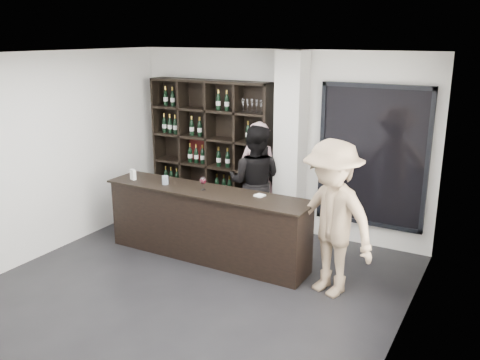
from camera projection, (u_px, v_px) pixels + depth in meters
The scene contains 12 objects.
floor at pixel (180, 298), 6.24m from camera, with size 5.00×5.50×0.01m, color black.
wine_shelf at pixel (211, 152), 8.60m from camera, with size 2.20×0.35×2.40m, color black, non-canonical shape.
structural_column at pixel (291, 148), 7.75m from camera, with size 0.40×0.40×2.90m, color silver.
glass_panel at pixel (372, 157), 7.39m from camera, with size 1.60×0.08×2.10m.
tasting_counter at pixel (207, 224), 7.23m from camera, with size 3.10×0.65×1.02m.
taster_pink at pixel (259, 178), 8.07m from camera, with size 0.67×0.44×1.83m, color beige.
taster_black at pixel (255, 183), 7.86m from camera, with size 0.88×0.68×1.81m, color black.
customer at pixel (331, 219), 6.13m from camera, with size 1.26×0.72×1.94m, color #92795D.
wine_glass at pixel (203, 183), 7.07m from camera, with size 0.09×0.09×0.21m, color white, non-canonical shape.
spit_cup at pixel (165, 180), 7.35m from camera, with size 0.09×0.09×0.13m, color silver.
napkin_stack at pixel (260, 196), 6.82m from camera, with size 0.12×0.12×0.02m, color white.
card_stand at pixel (133, 175), 7.58m from camera, with size 0.10×0.05×0.15m, color white.
Camera 1 is at (3.36, -4.53, 3.12)m, focal length 38.00 mm.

